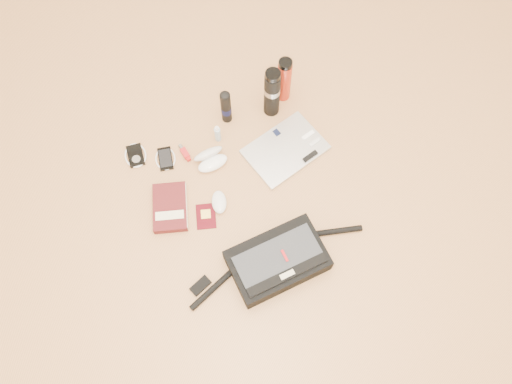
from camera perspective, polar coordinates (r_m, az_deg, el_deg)
ground at (r=2.18m, az=-0.55°, el=-2.37°), size 4.00×4.00×0.00m
messenger_bag at (r=2.06m, az=2.42°, el=-7.87°), size 0.80×0.25×0.11m
laptop at (r=2.30m, az=3.40°, el=4.84°), size 0.40×0.32×0.03m
book at (r=2.20m, az=-9.75°, el=-1.76°), size 0.21×0.26×0.04m
passport at (r=2.18m, az=-5.74°, el=-2.77°), size 0.12×0.14×0.01m
mouse at (r=2.19m, az=-4.24°, el=-1.15°), size 0.09×0.12×0.04m
sunglasses_case at (r=2.27m, az=-5.24°, el=3.83°), size 0.15×0.13×0.08m
ipod at (r=2.36m, az=-13.60°, el=4.08°), size 0.11×0.12×0.01m
phone at (r=2.32m, az=-10.31°, el=3.78°), size 0.11×0.13×0.01m
inhaler at (r=2.31m, az=-8.16°, el=4.47°), size 0.03×0.09×0.02m
spray_bottle at (r=2.30m, az=-4.41°, el=6.65°), size 0.03×0.03×0.11m
aerosol_can at (r=2.32m, az=-3.45°, el=9.70°), size 0.06×0.06×0.20m
thermos_black at (r=2.30m, az=1.85°, el=11.30°), size 0.09×0.09×0.29m
thermos_red at (r=2.37m, az=3.23°, el=12.69°), size 0.07×0.07×0.26m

